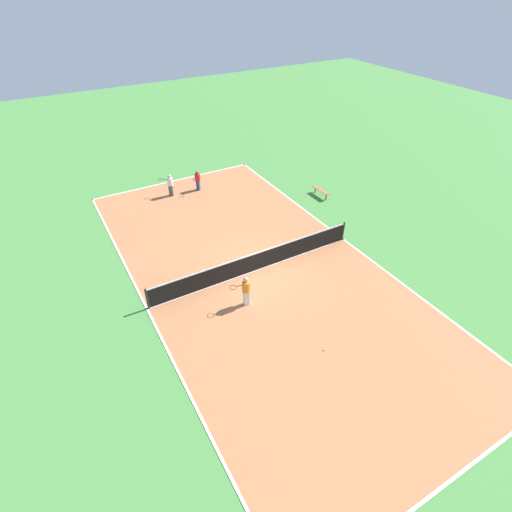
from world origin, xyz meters
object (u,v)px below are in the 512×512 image
at_px(player_coach_red, 198,179).
at_px(tennis_ball_near_net, 324,350).
at_px(tennis_net, 256,261).
at_px(bench, 321,191).
at_px(player_far_white, 170,184).
at_px(player_center_orange, 246,289).
at_px(tennis_ball_right_alley, 142,220).

relative_size(player_coach_red, tennis_ball_near_net, 20.08).
height_order(player_coach_red, tennis_ball_near_net, player_coach_red).
height_order(tennis_net, player_coach_red, player_coach_red).
xyz_separation_m(bench, tennis_ball_near_net, (7.82, 10.59, -0.33)).
distance_m(bench, player_far_white, 9.89).
relative_size(tennis_net, tennis_ball_near_net, 163.71).
relative_size(bench, player_center_orange, 0.97).
relative_size(player_coach_red, player_far_white, 0.93).
bearing_deg(tennis_ball_near_net, player_coach_red, -94.18).
bearing_deg(player_center_orange, tennis_ball_near_net, 117.47).
relative_size(player_center_orange, player_coach_red, 1.12).
bearing_deg(player_far_white, tennis_ball_near_net, 126.87).
bearing_deg(bench, tennis_ball_right_alley, -103.97).
distance_m(player_far_white, tennis_ball_right_alley, 3.47).
distance_m(player_coach_red, tennis_ball_near_net, 15.42).
xyz_separation_m(player_far_white, tennis_ball_near_net, (-0.75, 15.51, -0.80)).
bearing_deg(bench, player_far_white, -119.85).
bearing_deg(player_coach_red, tennis_ball_right_alley, -26.15).
xyz_separation_m(bench, player_coach_red, (6.70, -4.77, 0.40)).
height_order(player_center_orange, tennis_ball_near_net, player_center_orange).
xyz_separation_m(tennis_net, tennis_ball_right_alley, (3.56, -7.55, -0.53)).
bearing_deg(tennis_net, player_center_orange, 50.00).
xyz_separation_m(player_far_white, tennis_ball_right_alley, (2.62, 2.13, -0.80)).
relative_size(tennis_net, player_center_orange, 7.27).
xyz_separation_m(tennis_net, tennis_ball_near_net, (0.19, 5.82, -0.53)).
bearing_deg(player_coach_red, player_far_white, -54.48).
bearing_deg(tennis_ball_near_net, player_far_white, -87.23).
height_order(player_center_orange, player_far_white, player_center_orange).
distance_m(bench, player_center_orange, 11.41).
xyz_separation_m(player_coach_red, tennis_ball_near_net, (1.12, 15.36, -0.73)).
distance_m(tennis_net, player_center_orange, 2.51).
bearing_deg(tennis_net, player_far_white, -84.46).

